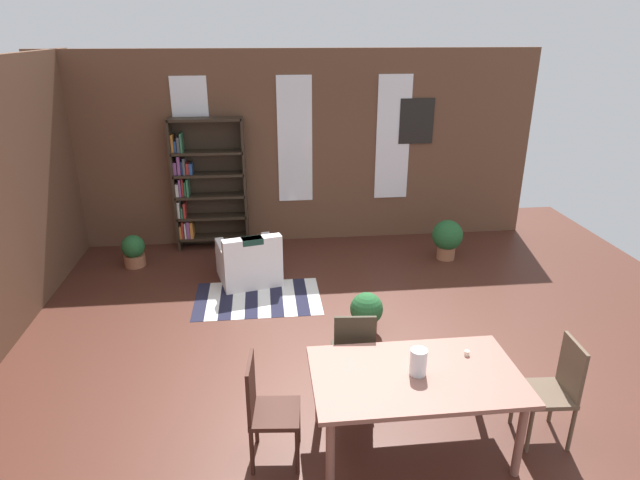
% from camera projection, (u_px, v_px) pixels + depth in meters
% --- Properties ---
extents(ground_plane, '(10.41, 10.41, 0.00)m').
position_uv_depth(ground_plane, '(324.00, 382.00, 5.44)').
color(ground_plane, '#4A251B').
extents(back_wall_brick, '(7.83, 0.12, 3.08)m').
position_uv_depth(back_wall_brick, '(295.00, 149.00, 8.63)').
color(back_wall_brick, brown).
rests_on(back_wall_brick, ground).
extents(window_pane_0, '(0.55, 0.02, 2.00)m').
position_uv_depth(window_pane_0, '(193.00, 142.00, 8.34)').
color(window_pane_0, white).
extents(window_pane_1, '(0.55, 0.02, 2.00)m').
position_uv_depth(window_pane_1, '(295.00, 140.00, 8.51)').
color(window_pane_1, white).
extents(window_pane_2, '(0.55, 0.02, 2.00)m').
position_uv_depth(window_pane_2, '(393.00, 138.00, 8.67)').
color(window_pane_2, white).
extents(dining_table, '(1.70, 0.99, 0.74)m').
position_uv_depth(dining_table, '(415.00, 382.00, 4.36)').
color(dining_table, '#8E5C4F').
rests_on(dining_table, ground).
extents(vase_on_table, '(0.14, 0.14, 0.23)m').
position_uv_depth(vase_on_table, '(418.00, 362.00, 4.29)').
color(vase_on_table, silver).
rests_on(vase_on_table, dining_table).
extents(tealight_candle_0, '(0.04, 0.04, 0.04)m').
position_uv_depth(tealight_candle_0, '(467.00, 353.00, 4.57)').
color(tealight_candle_0, silver).
rests_on(tealight_candle_0, dining_table).
extents(dining_chair_head_right, '(0.42, 0.42, 0.95)m').
position_uv_depth(dining_chair_head_right, '(555.00, 387.00, 4.53)').
color(dining_chair_head_right, brown).
rests_on(dining_chair_head_right, ground).
extents(dining_chair_head_left, '(0.44, 0.44, 0.95)m').
position_uv_depth(dining_chair_head_left, '(266.00, 407.00, 4.30)').
color(dining_chair_head_left, '#3C1F17').
rests_on(dining_chair_head_left, ground).
extents(dining_chair_far_left, '(0.43, 0.43, 0.95)m').
position_uv_depth(dining_chair_far_left, '(353.00, 351.00, 5.04)').
color(dining_chair_far_left, '#332C20').
rests_on(dining_chair_far_left, ground).
extents(bookshelf_tall, '(1.14, 0.30, 2.09)m').
position_uv_depth(bookshelf_tall, '(204.00, 185.00, 8.44)').
color(bookshelf_tall, '#2D2319').
rests_on(bookshelf_tall, ground).
extents(armchair_white, '(0.96, 0.96, 0.75)m').
position_uv_depth(armchair_white, '(249.00, 262.00, 7.53)').
color(armchair_white, silver).
rests_on(armchair_white, ground).
extents(potted_plant_by_shelf, '(0.47, 0.47, 0.62)m').
position_uv_depth(potted_plant_by_shelf, '(447.00, 237.00, 8.23)').
color(potted_plant_by_shelf, '#9E6042').
rests_on(potted_plant_by_shelf, ground).
extents(potted_plant_corner, '(0.39, 0.39, 0.50)m').
position_uv_depth(potted_plant_corner, '(366.00, 311.00, 6.25)').
color(potted_plant_corner, '#9E6042').
rests_on(potted_plant_corner, ground).
extents(potted_plant_window, '(0.34, 0.34, 0.49)m').
position_uv_depth(potted_plant_window, '(134.00, 251.00, 8.01)').
color(potted_plant_window, '#9E6042').
rests_on(potted_plant_window, ground).
extents(striped_rug, '(1.66, 1.07, 0.01)m').
position_uv_depth(striped_rug, '(258.00, 298.00, 7.12)').
color(striped_rug, '#1E1E33').
rests_on(striped_rug, ground).
extents(framed_picture, '(0.56, 0.03, 0.72)m').
position_uv_depth(framed_picture, '(416.00, 121.00, 8.60)').
color(framed_picture, black).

